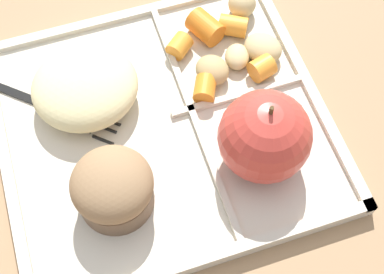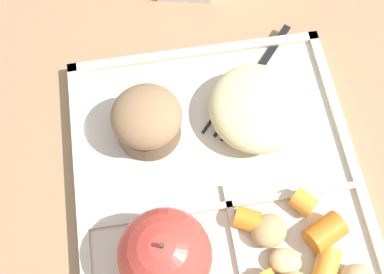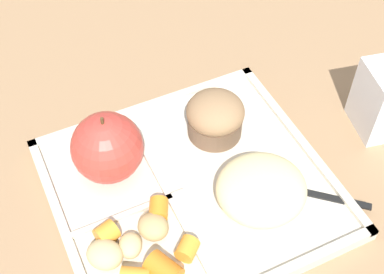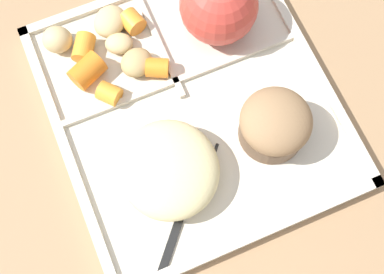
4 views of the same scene
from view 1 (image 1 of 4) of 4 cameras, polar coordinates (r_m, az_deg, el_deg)
ground at (r=0.53m, az=-2.99°, el=0.81°), size 6.00×6.00×0.00m
lunch_tray at (r=0.53m, az=-2.96°, el=1.16°), size 0.31×0.28×0.02m
green_apple at (r=0.47m, az=7.59°, el=0.03°), size 0.08×0.08×0.09m
bran_muffin at (r=0.47m, az=-8.24°, el=-5.29°), size 0.07×0.07×0.06m
carrot_slice_diagonal at (r=0.58m, az=4.31°, el=11.49°), size 0.04×0.03×0.02m
carrot_slice_small at (r=0.57m, az=1.41°, el=11.38°), size 0.04×0.04×0.03m
carrot_slice_near_corner at (r=0.55m, az=7.32°, el=7.13°), size 0.03×0.03×0.02m
carrot_slice_edge at (r=0.53m, az=1.35°, el=5.06°), size 0.03×0.03×0.02m
carrot_slice_large at (r=0.56m, az=-1.33°, el=9.48°), size 0.03×0.03×0.02m
potato_chunk_small at (r=0.54m, az=2.13°, el=7.00°), size 0.04×0.04×0.02m
potato_chunk_corner at (r=0.59m, az=5.25°, el=13.72°), size 0.04×0.04×0.03m
potato_chunk_browned at (r=0.56m, az=7.42°, el=9.19°), size 0.05×0.05×0.02m
potato_chunk_wedge at (r=0.55m, az=4.73°, el=8.35°), size 0.03×0.04×0.02m
egg_noodle_pile at (r=0.53m, az=-11.11°, el=5.17°), size 0.10×0.10×0.04m
meatball_back at (r=0.53m, az=-11.36°, el=4.88°), size 0.03×0.03×0.03m
meatball_side at (r=0.52m, az=-10.58°, el=3.30°), size 0.04×0.04×0.04m
plastic_fork at (r=0.55m, az=-14.34°, el=2.97°), size 0.13×0.12×0.00m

